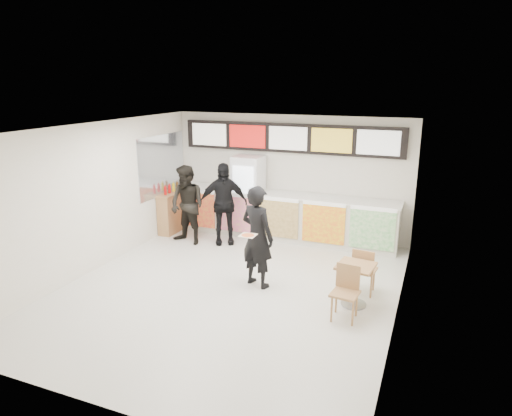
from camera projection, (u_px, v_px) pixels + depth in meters
The scene contains 15 objects.
floor at pixel (230, 289), 8.60m from camera, with size 7.00×7.00×0.00m, color beige.
ceiling at pixel (227, 128), 7.79m from camera, with size 7.00×7.00×0.00m, color white.
wall_back at pixel (289, 176), 11.32m from camera, with size 6.00×6.00×0.00m, color silver.
wall_left at pixel (95, 197), 9.27m from camera, with size 7.00×7.00×0.00m, color silver.
wall_right at pixel (403, 233), 7.11m from camera, with size 7.00×7.00×0.00m, color silver.
service_counter at pixel (283, 216), 11.20m from camera, with size 5.56×0.77×1.14m.
menu_board at pixel (289, 138), 10.98m from camera, with size 5.50×0.14×0.70m.
drinks_fridge at pixel (248, 196), 11.44m from camera, with size 0.70×0.67×2.00m.
mirror_panel at pixel (162, 165), 11.39m from camera, with size 0.01×2.00×1.50m, color #B2B7BF.
customer_main at pixel (257, 237), 8.51m from camera, with size 0.71×0.47×1.96m, color black.
customer_left at pixel (187, 205), 10.77m from camera, with size 0.92×0.72×1.89m, color black.
customer_mid at pixel (223, 204), 10.77m from camera, with size 1.15×0.48×1.96m, color black.
pizza_slice at pixel (248, 235), 8.06m from camera, with size 0.36×0.36×0.02m.
cafe_table at pixel (355, 277), 7.85m from camera, with size 0.67×1.57×0.90m.
condiment_ledge at pixel (172, 212), 11.71m from camera, with size 0.38×0.93×1.24m.
Camera 1 is at (3.40, -7.11, 3.80)m, focal length 32.00 mm.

